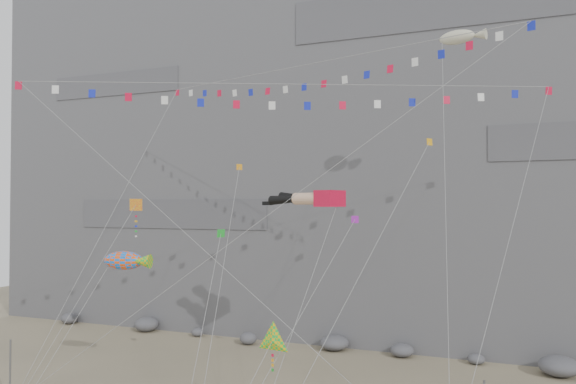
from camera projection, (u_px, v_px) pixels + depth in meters
name	position (u px, v px, depth m)	size (l,w,h in m)	color
cliff	(372.00, 100.00, 64.38)	(80.00, 28.00, 50.00)	slate
talus_boulders	(334.00, 343.00, 49.88)	(60.00, 3.00, 1.20)	#5E5E63
anchor_pole_left	(10.00, 373.00, 35.85)	(0.12, 0.12, 4.29)	slate
legs_kite	(309.00, 199.00, 40.42)	(6.65, 16.14, 19.03)	red
flag_banner_upper	(313.00, 64.00, 41.94)	(31.38, 16.71, 31.14)	red
flag_banner_lower	(290.00, 84.00, 37.98)	(32.82, 14.99, 24.79)	red
harlequin_kite	(136.00, 205.00, 42.82)	(4.60, 8.71, 15.39)	red
fish_windsock	(124.00, 261.00, 39.01)	(5.47, 6.85, 11.19)	#FF4E0D
delta_kite	(272.00, 341.00, 31.23)	(2.20, 7.23, 8.68)	#EBB10C
blimp_windsock	(457.00, 38.00, 39.40)	(3.81, 13.02, 27.43)	beige
small_kite_a	(238.00, 172.00, 44.51)	(6.12, 16.80, 23.36)	orange
small_kite_b	(353.00, 223.00, 36.89)	(4.86, 11.07, 16.43)	purple
small_kite_c	(221.00, 236.00, 37.55)	(2.71, 8.96, 13.88)	green
small_kite_d	(426.00, 148.00, 38.38)	(7.02, 14.75, 23.17)	orange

